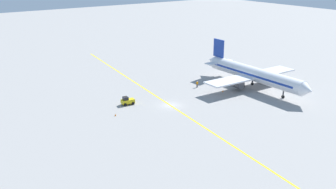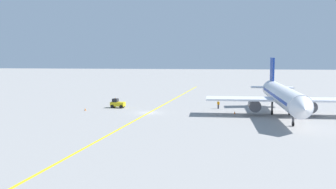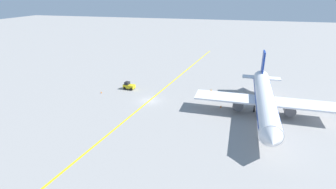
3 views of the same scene
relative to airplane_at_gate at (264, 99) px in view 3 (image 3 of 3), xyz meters
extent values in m
plane|color=gray|center=(25.10, -1.55, -3.71)|extent=(400.00, 400.00, 0.00)
cube|color=yellow|center=(25.10, -1.55, -3.71)|extent=(15.35, 119.11, 0.01)
cylinder|color=white|center=(0.00, 0.44, 0.09)|extent=(3.90, 30.03, 3.60)
cone|color=white|center=(0.17, 16.64, 0.09)|extent=(3.44, 2.43, 3.42)
cone|color=white|center=(-0.16, -16.06, 0.39)|extent=(3.09, 3.03, 3.06)
cube|color=#193899|center=(0.00, 0.44, 0.24)|extent=(3.91, 27.04, 0.50)
cube|color=white|center=(-0.01, -0.56, -0.63)|extent=(28.05, 5.48, 0.36)
cylinder|color=#4C4C51|center=(-5.01, -0.51, -1.88)|extent=(2.23, 3.22, 2.20)
cylinder|color=#4C4C51|center=(4.99, -0.61, -1.88)|extent=(2.23, 3.22, 2.20)
cube|color=#193899|center=(-0.14, -13.56, 4.39)|extent=(0.40, 4.00, 5.00)
cube|color=white|center=(-0.13, -13.06, 0.49)|extent=(9.02, 2.49, 0.24)
cylinder|color=#4C4C51|center=(0.10, 10.04, -2.31)|extent=(0.36, 0.36, 2.00)
cylinder|color=black|center=(0.10, 10.04, -3.31)|extent=(0.29, 0.80, 0.80)
cylinder|color=#4C4C51|center=(-1.62, -1.54, -2.31)|extent=(0.36, 0.36, 2.00)
cylinder|color=black|center=(-1.62, -1.54, -3.31)|extent=(0.29, 0.80, 0.80)
cylinder|color=#4C4C51|center=(1.58, -1.58, -2.31)|extent=(0.36, 0.36, 2.00)
cylinder|color=black|center=(1.58, -1.58, -3.31)|extent=(0.29, 0.80, 0.80)
cube|color=gold|center=(32.73, -7.64, -2.91)|extent=(3.17, 1.87, 0.90)
cube|color=black|center=(33.27, -7.71, -2.11)|extent=(1.25, 1.40, 0.70)
sphere|color=orange|center=(33.27, -7.71, -1.68)|extent=(0.16, 0.16, 0.16)
cylinder|color=black|center=(33.79, -7.02, -3.36)|extent=(0.73, 0.34, 0.70)
cylinder|color=black|center=(33.60, -8.51, -3.36)|extent=(0.73, 0.34, 0.70)
cylinder|color=black|center=(31.86, -6.77, -3.36)|extent=(0.73, 0.34, 0.70)
cylinder|color=black|center=(31.67, -8.26, -3.36)|extent=(0.73, 0.34, 0.70)
cylinder|color=#23232D|center=(11.58, -8.62, -3.28)|extent=(0.16, 0.16, 0.85)
cylinder|color=#23232D|center=(11.41, -8.51, -3.28)|extent=(0.16, 0.16, 0.85)
cube|color=orange|center=(11.50, -8.57, -2.56)|extent=(0.42, 0.37, 0.60)
cylinder|color=orange|center=(11.70, -8.69, -2.56)|extent=(0.10, 0.10, 0.55)
cylinder|color=orange|center=(11.29, -8.44, -2.56)|extent=(0.10, 0.10, 0.55)
sphere|color=beige|center=(11.50, -8.57, -2.14)|extent=(0.22, 0.22, 0.22)
cone|color=orange|center=(8.55, -1.91, -3.43)|extent=(0.32, 0.32, 0.55)
cone|color=orange|center=(38.40, -3.03, -3.43)|extent=(0.32, 0.32, 0.55)
camera|label=1|loc=(73.96, 67.00, 27.50)|focal=42.00mm
camera|label=2|loc=(13.65, 73.52, 8.05)|focal=42.00mm
camera|label=3|loc=(6.30, 52.19, 20.09)|focal=28.00mm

